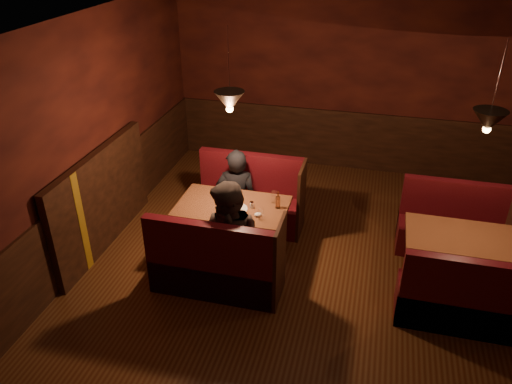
% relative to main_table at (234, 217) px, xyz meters
% --- Properties ---
extents(room, '(6.02, 7.02, 2.92)m').
position_rel_main_table_xyz_m(room, '(0.93, -0.51, 0.49)').
color(room, '#4D230F').
rests_on(room, ground).
extents(main_table, '(1.35, 0.82, 0.95)m').
position_rel_main_table_xyz_m(main_table, '(0.00, 0.00, 0.00)').
color(main_table, '#4C281A').
rests_on(main_table, ground).
extents(main_bench_far, '(1.49, 0.53, 1.01)m').
position_rel_main_table_xyz_m(main_bench_far, '(0.02, 0.77, -0.24)').
color(main_bench_far, '#4E080E').
rests_on(main_bench_far, ground).
extents(main_bench_near, '(1.49, 0.53, 1.01)m').
position_rel_main_table_xyz_m(main_bench_near, '(0.02, -0.77, -0.24)').
color(main_bench_near, '#4E080E').
rests_on(main_bench_near, ground).
extents(second_table, '(1.20, 0.76, 0.67)m').
position_rel_main_table_xyz_m(second_table, '(2.65, 0.06, -0.06)').
color(second_table, '#4C281A').
rests_on(second_table, ground).
extents(second_bench_far, '(1.32, 0.49, 0.94)m').
position_rel_main_table_xyz_m(second_bench_far, '(2.68, 0.77, -0.26)').
color(second_bench_far, '#4E080E').
rests_on(second_bench_far, ground).
extents(second_bench_near, '(1.32, 0.49, 0.94)m').
position_rel_main_table_xyz_m(second_bench_near, '(2.68, -0.65, -0.26)').
color(second_bench_near, '#4E080E').
rests_on(second_bench_near, ground).
extents(diner_a, '(0.62, 0.46, 1.54)m').
position_rel_main_table_xyz_m(diner_a, '(-0.14, 0.60, 0.21)').
color(diner_a, black).
rests_on(diner_a, ground).
extents(diner_b, '(0.99, 0.89, 1.68)m').
position_rel_main_table_xyz_m(diner_b, '(0.14, -0.60, 0.28)').
color(diner_b, '#302622').
rests_on(diner_b, ground).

